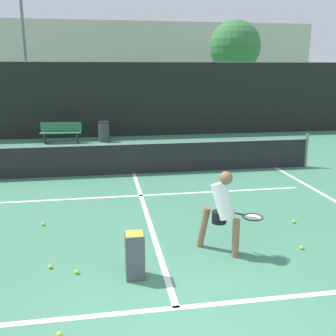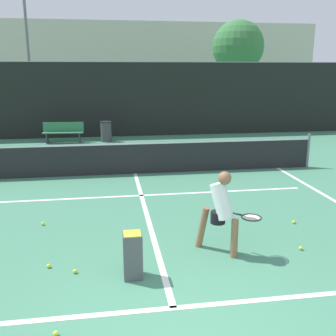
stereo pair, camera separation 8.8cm
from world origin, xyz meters
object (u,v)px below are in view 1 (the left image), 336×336
(trash_bin, at_px, (104,132))
(parked_car, at_px, (22,118))
(player_practicing, at_px, (223,208))
(courtside_bench, at_px, (61,132))
(ball_hopper, at_px, (135,254))

(trash_bin, distance_m, parked_car, 5.94)
(player_practicing, relative_size, trash_bin, 1.66)
(courtside_bench, xyz_separation_m, trash_bin, (1.79, -0.01, -0.03))
(ball_hopper, bearing_deg, trash_bin, 91.82)
(player_practicing, bearing_deg, courtside_bench, 153.57)
(player_practicing, xyz_separation_m, trash_bin, (-1.89, 11.00, -0.36))
(player_practicing, xyz_separation_m, parked_car, (-6.00, 15.28, -0.19))
(courtside_bench, height_order, parked_car, parked_car)
(courtside_bench, relative_size, parked_car, 0.44)
(player_practicing, relative_size, courtside_bench, 0.84)
(ball_hopper, bearing_deg, parked_car, 105.78)
(ball_hopper, bearing_deg, player_practicing, 21.02)
(player_practicing, height_order, ball_hopper, player_practicing)
(player_practicing, bearing_deg, ball_hopper, -113.88)
(courtside_bench, bearing_deg, ball_hopper, -75.69)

